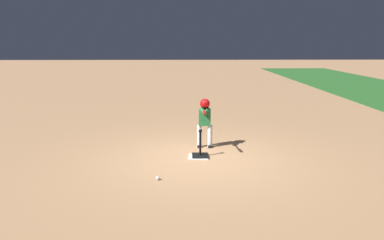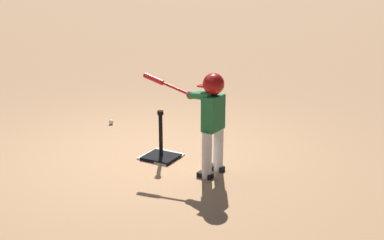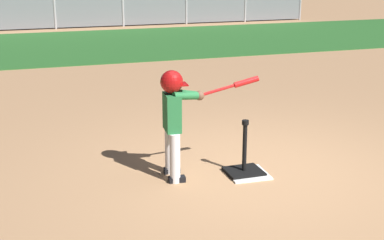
% 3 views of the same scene
% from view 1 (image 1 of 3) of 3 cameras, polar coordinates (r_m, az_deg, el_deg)
% --- Properties ---
extents(ground_plane, '(90.00, 90.00, 0.00)m').
position_cam_1_polar(ground_plane, '(8.31, 1.04, -6.05)').
color(ground_plane, '#AD7F56').
extents(home_plate, '(0.46, 0.46, 0.02)m').
position_cam_1_polar(home_plate, '(8.48, 0.97, -5.60)').
color(home_plate, white).
rests_on(home_plate, ground_plane).
extents(batting_tee, '(0.40, 0.36, 0.63)m').
position_cam_1_polar(batting_tee, '(8.48, 1.26, -5.02)').
color(batting_tee, black).
rests_on(batting_tee, ground_plane).
extents(batter_child, '(1.09, 0.38, 1.21)m').
position_cam_1_polar(batter_child, '(9.06, 1.96, 0.48)').
color(batter_child, silver).
rests_on(batter_child, ground_plane).
extents(baseball, '(0.07, 0.07, 0.07)m').
position_cam_1_polar(baseball, '(7.15, -5.25, -8.80)').
color(baseball, white).
rests_on(baseball, ground_plane).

